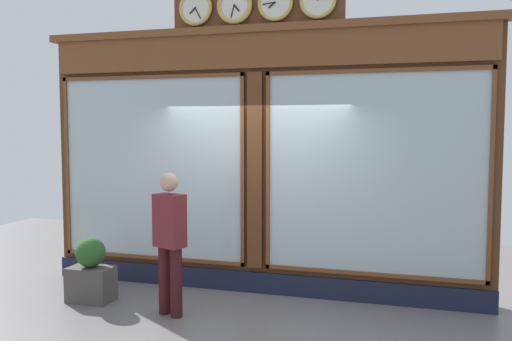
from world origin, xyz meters
name	(u,v)px	position (x,y,z in m)	size (l,w,h in m)	color
shop_facade	(259,158)	(0.00, -0.13, 1.80)	(6.14, 0.42, 4.13)	#5B3319
pedestrian	(170,237)	(0.70, 1.16, 0.93)	(0.42, 0.34, 1.69)	#3A1316
planter_box	(91,284)	(1.90, 0.98, 0.22)	(0.56, 0.36, 0.44)	#4C4742
planter_shrub	(90,252)	(1.90, 0.98, 0.63)	(0.38, 0.38, 0.38)	#285623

